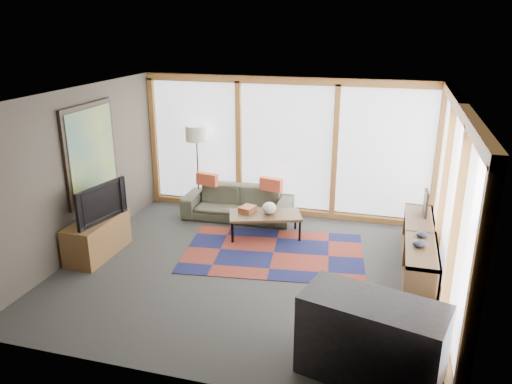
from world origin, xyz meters
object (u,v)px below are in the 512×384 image
(coffee_table, at_px, (265,225))
(bar_counter, at_px, (371,340))
(bookshelf, at_px, (419,251))
(tv_console, at_px, (97,237))
(floor_lamp, at_px, (198,168))
(sofa, at_px, (238,203))
(television, at_px, (97,202))

(coffee_table, xyz_separation_m, bar_counter, (1.97, -3.22, 0.25))
(coffee_table, xyz_separation_m, bookshelf, (2.51, -0.57, 0.10))
(bookshelf, height_order, tv_console, bookshelf)
(coffee_table, height_order, bar_counter, bar_counter)
(coffee_table, bearing_deg, floor_lamp, 149.50)
(sofa, height_order, bar_counter, bar_counter)
(bar_counter, bearing_deg, floor_lamp, 145.51)
(tv_console, distance_m, bar_counter, 4.69)
(television, bearing_deg, bar_counter, -101.51)
(tv_console, distance_m, television, 0.60)
(floor_lamp, distance_m, bookshelf, 4.42)
(floor_lamp, xyz_separation_m, television, (-0.70, -2.37, 0.06))
(floor_lamp, bearing_deg, sofa, -16.76)
(floor_lamp, height_order, bookshelf, floor_lamp)
(bar_counter, bearing_deg, coffee_table, 136.33)
(bookshelf, bearing_deg, bar_counter, -101.65)
(floor_lamp, bearing_deg, tv_console, -107.76)
(tv_console, height_order, bar_counter, bar_counter)
(floor_lamp, xyz_separation_m, coffee_table, (1.61, -0.95, -0.63))
(floor_lamp, xyz_separation_m, bar_counter, (3.57, -4.16, -0.38))
(floor_lamp, height_order, television, floor_lamp)
(sofa, xyz_separation_m, television, (-1.60, -2.10, 0.60))
(television, distance_m, bar_counter, 4.66)
(floor_lamp, xyz_separation_m, tv_console, (-0.76, -2.37, -0.53))
(floor_lamp, height_order, bar_counter, floor_lamp)
(coffee_table, bearing_deg, bookshelf, -12.79)
(sofa, xyz_separation_m, bookshelf, (3.22, -1.25, 0.01))
(tv_console, bearing_deg, bar_counter, -22.44)
(sofa, distance_m, bookshelf, 3.45)
(bookshelf, xyz_separation_m, television, (-4.82, -0.85, 0.59))
(bookshelf, height_order, television, television)
(tv_console, bearing_deg, floor_lamp, 72.24)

